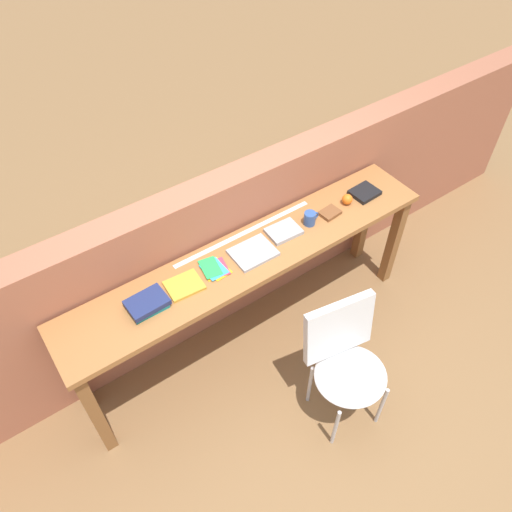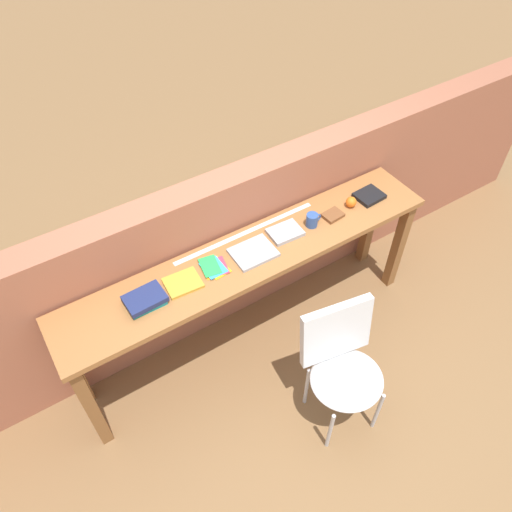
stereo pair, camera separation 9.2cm
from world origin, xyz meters
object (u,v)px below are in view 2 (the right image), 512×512
Objects in this scene: magazine_cycling at (183,283)px; sports_ball_small at (351,202)px; leather_journal_brown at (333,215)px; chair_white_moulded at (343,363)px; book_stack_leftmost at (145,300)px; pamphlet_pile_colourful at (214,267)px; mug at (312,220)px; book_open_centre at (253,253)px; book_repair_rightmost at (369,196)px.

magazine_cycling is 1.25m from sports_ball_small.
magazine_cycling is 1.09m from leather_journal_brown.
book_stack_leftmost is (-0.85, 0.75, 0.38)m from chair_white_moulded.
magazine_cycling is at bearing -177.29° from pamphlet_pile_colourful.
magazine_cycling is at bearing -179.93° from sports_ball_small.
chair_white_moulded is 8.10× the size of mug.
mug is at bearing 3.67° from magazine_cycling.
leather_journal_brown is at bearing 3.28° from magazine_cycling.
leather_journal_brown is at bearing -0.11° from book_stack_leftmost.
pamphlet_pile_colourful is at bearing 172.94° from leather_journal_brown.
book_open_centre is at bearing -5.85° from pamphlet_pile_colourful.
chair_white_moulded is 1.05m from magazine_cycling.
book_stack_leftmost reaches higher than book_repair_rightmost.
pamphlet_pile_colourful is 1.20m from book_repair_rightmost.
sports_ball_small is (0.78, 0.02, 0.03)m from book_open_centre.
magazine_cycling is (0.24, 0.01, -0.02)m from book_stack_leftmost.
book_open_centre is 2.38× the size of mug.
book_open_centre is 0.62m from leather_journal_brown.
pamphlet_pile_colourful is at bearing 179.54° from sports_ball_small.
book_repair_rightmost reaches higher than leather_journal_brown.
magazine_cycling is 0.47m from book_open_centre.
book_stack_leftmost is 0.24m from magazine_cycling.
book_repair_rightmost reaches higher than pamphlet_pile_colourful.
chair_white_moulded is at bearing -127.55° from leather_journal_brown.
sports_ball_small is 0.16m from book_repair_rightmost.
chair_white_moulded is at bearing -46.94° from magazine_cycling.
magazine_cycling is 1.56× the size of leather_journal_brown.
sports_ball_small is at bearing 4.13° from magazine_cycling.
pamphlet_pile_colourful is 1.04m from sports_ball_small.
mug is at bearing 0.29° from book_stack_leftmost.
pamphlet_pile_colourful is 0.88m from leather_journal_brown.
magazine_cycling is 0.92m from mug.
book_open_centre is at bearing 178.24° from book_repair_rightmost.
book_stack_leftmost is 1.24× the size of book_repair_rightmost.
sports_ball_small is (0.16, 0.02, 0.02)m from leather_journal_brown.
sports_ball_small reaches higher than leather_journal_brown.
book_open_centre reaches higher than chair_white_moulded.
chair_white_moulded is 12.38× the size of sports_ball_small.
leather_journal_brown reaches higher than book_open_centre.
pamphlet_pile_colourful is (-0.41, 0.77, 0.36)m from chair_white_moulded.
pamphlet_pile_colourful is 0.71m from mug.
book_stack_leftmost is 3.14× the size of sports_ball_small.
book_open_centre reaches higher than pamphlet_pile_colourful.
mug is 0.60× the size of book_repair_rightmost.
leather_journal_brown is 1.81× the size of sports_ball_small.
book_open_centre reaches higher than magazine_cycling.
leather_journal_brown is 0.71× the size of book_repair_rightmost.
chair_white_moulded is 6.86× the size of leather_journal_brown.
leather_journal_brown is at bearing -1.61° from pamphlet_pile_colourful.
book_repair_rightmost is at bearing 1.03° from mug.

